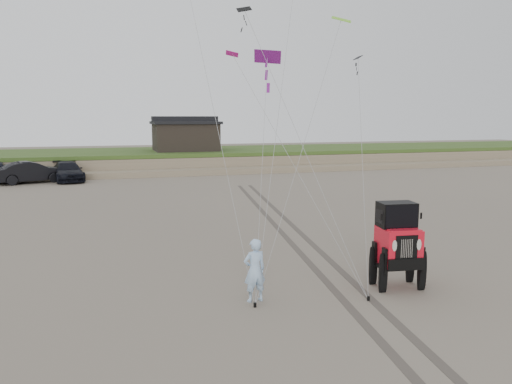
# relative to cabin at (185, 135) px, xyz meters

# --- Properties ---
(ground) EXTENTS (160.00, 160.00, 0.00)m
(ground) POSITION_rel_cabin_xyz_m (-2.00, -37.00, -3.24)
(ground) COLOR #6B6054
(ground) RESTS_ON ground
(dune_ridge) EXTENTS (160.00, 14.25, 1.73)m
(dune_ridge) POSITION_rel_cabin_xyz_m (-2.00, 0.50, -2.42)
(dune_ridge) COLOR #7A6B54
(dune_ridge) RESTS_ON ground
(cabin) EXTENTS (6.40, 5.40, 3.35)m
(cabin) POSITION_rel_cabin_xyz_m (0.00, 0.00, 0.00)
(cabin) COLOR black
(cabin) RESTS_ON dune_ridge
(truck_b) EXTENTS (5.31, 3.29, 1.65)m
(truck_b) POSITION_rel_cabin_xyz_m (-13.09, -7.97, -2.41)
(truck_b) COLOR black
(truck_b) RESTS_ON ground
(truck_c) EXTENTS (2.96, 5.44, 1.50)m
(truck_c) POSITION_rel_cabin_xyz_m (-10.51, -7.47, -2.49)
(truck_c) COLOR black
(truck_c) RESTS_ON ground
(jeep) EXTENTS (3.02, 5.68, 2.02)m
(jeep) POSITION_rel_cabin_xyz_m (0.42, -36.84, -2.23)
(jeep) COLOR red
(jeep) RESTS_ON ground
(man) EXTENTS (0.69, 0.50, 1.75)m
(man) POSITION_rel_cabin_xyz_m (-3.92, -36.69, -2.36)
(man) COLOR #96B4E8
(man) RESTS_ON ground
(kite_flock) EXTENTS (6.66, 7.43, 6.81)m
(kite_flock) POSITION_rel_cabin_xyz_m (-0.21, -27.83, 5.86)
(kite_flock) COLOR black
(kite_flock) RESTS_ON ground
(stake_main) EXTENTS (0.08, 0.08, 0.12)m
(stake_main) POSITION_rel_cabin_xyz_m (-4.04, -37.11, -3.18)
(stake_main) COLOR black
(stake_main) RESTS_ON ground
(stake_aux) EXTENTS (0.08, 0.08, 0.12)m
(stake_aux) POSITION_rel_cabin_xyz_m (-0.92, -37.57, -3.18)
(stake_aux) COLOR black
(stake_aux) RESTS_ON ground
(tire_tracks) EXTENTS (5.22, 29.74, 0.01)m
(tire_tracks) POSITION_rel_cabin_xyz_m (0.00, -29.00, -3.23)
(tire_tracks) COLOR #4C443D
(tire_tracks) RESTS_ON ground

